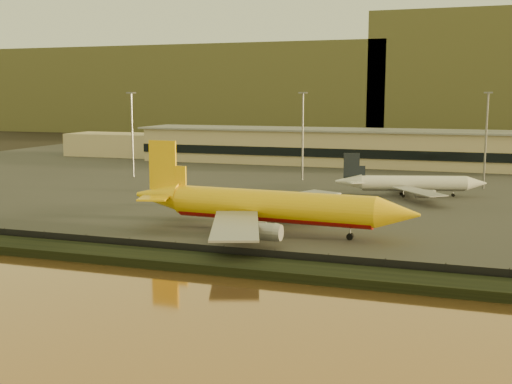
# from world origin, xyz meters

# --- Properties ---
(ground) EXTENTS (900.00, 900.00, 0.00)m
(ground) POSITION_xyz_m (0.00, 0.00, 0.00)
(ground) COLOR black
(ground) RESTS_ON ground
(embankment) EXTENTS (320.00, 7.00, 1.40)m
(embankment) POSITION_xyz_m (0.00, -17.00, 0.70)
(embankment) COLOR black
(embankment) RESTS_ON ground
(tarmac) EXTENTS (320.00, 220.00, 0.20)m
(tarmac) POSITION_xyz_m (0.00, 95.00, 0.10)
(tarmac) COLOR #2D2D2D
(tarmac) RESTS_ON ground
(perimeter_fence) EXTENTS (300.00, 0.05, 2.20)m
(perimeter_fence) POSITION_xyz_m (0.00, -13.00, 1.30)
(perimeter_fence) COLOR black
(perimeter_fence) RESTS_ON tarmac
(terminal_building) EXTENTS (202.00, 25.00, 12.60)m
(terminal_building) POSITION_xyz_m (-14.52, 125.55, 6.25)
(terminal_building) COLOR #C2B386
(terminal_building) RESTS_ON tarmac
(apron_light_masts) EXTENTS (152.20, 12.20, 25.40)m
(apron_light_masts) POSITION_xyz_m (15.00, 75.00, 15.70)
(apron_light_masts) COLOR slate
(apron_light_masts) RESTS_ON tarmac
(distant_hills) EXTENTS (470.00, 160.00, 70.00)m
(distant_hills) POSITION_xyz_m (-20.74, 340.00, 31.39)
(distant_hills) COLOR olive
(distant_hills) RESTS_ON ground
(dhl_cargo_jet) EXTENTS (54.04, 52.93, 16.15)m
(dhl_cargo_jet) POSITION_xyz_m (2.26, 7.70, 5.02)
(dhl_cargo_jet) COLOR yellow
(dhl_cargo_jet) RESTS_ON tarmac
(white_narrowbody_jet) EXTENTS (36.20, 34.54, 10.57)m
(white_narrowbody_jet) POSITION_xyz_m (22.85, 58.80, 3.36)
(white_narrowbody_jet) COLOR silver
(white_narrowbody_jet) RESTS_ON tarmac
(gse_vehicle_yellow) EXTENTS (3.64, 1.69, 1.62)m
(gse_vehicle_yellow) POSITION_xyz_m (11.88, 26.17, 1.01)
(gse_vehicle_yellow) COLOR yellow
(gse_vehicle_yellow) RESTS_ON tarmac
(gse_vehicle_white) EXTENTS (3.99, 2.74, 1.64)m
(gse_vehicle_white) POSITION_xyz_m (-17.97, 29.87, 1.02)
(gse_vehicle_white) COLOR silver
(gse_vehicle_white) RESTS_ON tarmac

